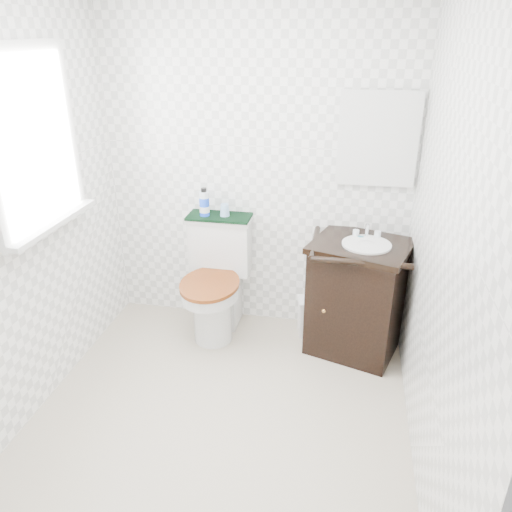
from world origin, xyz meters
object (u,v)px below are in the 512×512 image
(cup, at_px, (225,210))
(toilet, at_px, (217,285))
(vanity, at_px, (357,295))
(mouthwash_bottle, at_px, (204,203))
(trash_bin, at_px, (311,316))

(cup, bearing_deg, toilet, -108.68)
(vanity, bearing_deg, mouthwash_bottle, 171.59)
(toilet, distance_m, trash_bin, 0.74)
(mouthwash_bottle, bearing_deg, toilet, -45.97)
(toilet, height_order, cup, cup)
(toilet, distance_m, vanity, 1.02)
(mouthwash_bottle, xyz_separation_m, cup, (0.14, 0.02, -0.05))
(toilet, relative_size, vanity, 0.94)
(toilet, height_order, mouthwash_bottle, mouthwash_bottle)
(trash_bin, xyz_separation_m, cup, (-0.66, 0.06, 0.77))
(vanity, height_order, mouthwash_bottle, mouthwash_bottle)
(trash_bin, bearing_deg, mouthwash_bottle, 177.25)
(cup, bearing_deg, mouthwash_bottle, -171.49)
(trash_bin, distance_m, cup, 1.02)
(trash_bin, relative_size, cup, 3.34)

